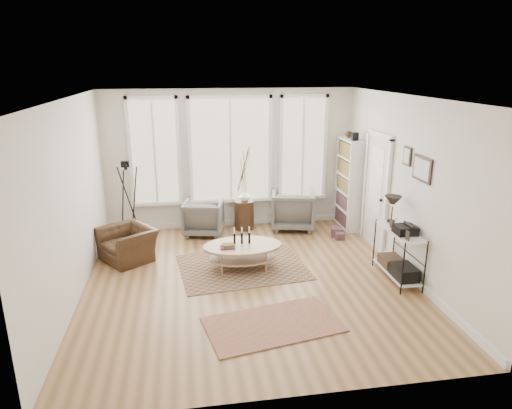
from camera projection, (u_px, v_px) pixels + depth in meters
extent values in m
plane|color=#A4794C|center=(250.00, 280.00, 7.40)|extent=(5.50, 5.50, 0.00)
plane|color=white|center=(249.00, 98.00, 6.54)|extent=(5.50, 5.50, 0.00)
cube|color=silver|center=(230.00, 159.00, 9.56)|extent=(5.20, 0.04, 2.90)
cube|color=silver|center=(290.00, 272.00, 4.37)|extent=(5.20, 0.04, 2.90)
cube|color=silver|center=(71.00, 202.00, 6.58)|extent=(0.04, 5.50, 2.90)
cube|color=silver|center=(408.00, 188.00, 7.36)|extent=(0.04, 5.50, 2.90)
cube|color=white|center=(232.00, 222.00, 9.96)|extent=(5.10, 0.04, 0.12)
cube|color=white|center=(400.00, 266.00, 7.77)|extent=(0.03, 5.40, 0.12)
cube|color=#D1B784|center=(230.00, 150.00, 9.49)|extent=(1.60, 0.03, 2.10)
cube|color=#D1B784|center=(155.00, 152.00, 9.25)|extent=(0.90, 0.03, 2.10)
cube|color=#D1B784|center=(303.00, 148.00, 9.72)|extent=(0.90, 0.03, 2.10)
cube|color=white|center=(231.00, 150.00, 9.47)|extent=(1.74, 0.06, 2.24)
cube|color=white|center=(154.00, 152.00, 9.24)|extent=(1.04, 0.06, 2.24)
cube|color=white|center=(303.00, 148.00, 9.70)|extent=(1.04, 0.06, 2.24)
cube|color=white|center=(231.00, 200.00, 9.77)|extent=(4.10, 0.12, 0.06)
cube|color=silver|center=(376.00, 193.00, 8.56)|extent=(0.04, 0.88, 2.10)
cube|color=white|center=(376.00, 180.00, 8.48)|extent=(0.01, 0.55, 1.20)
cube|color=white|center=(386.00, 200.00, 8.10)|extent=(0.06, 0.08, 2.18)
cube|color=white|center=(365.00, 186.00, 9.02)|extent=(0.06, 0.08, 2.18)
cube|color=white|center=(380.00, 135.00, 8.24)|extent=(0.06, 1.06, 0.08)
sphere|color=black|center=(381.00, 200.00, 8.26)|extent=(0.06, 0.06, 0.06)
cube|color=white|center=(356.00, 189.00, 9.20)|extent=(0.30, 0.03, 1.90)
cube|color=white|center=(342.00, 179.00, 9.97)|extent=(0.30, 0.03, 1.90)
cube|color=white|center=(355.00, 184.00, 9.60)|extent=(0.02, 0.85, 1.90)
cube|color=white|center=(348.00, 184.00, 9.58)|extent=(0.30, 0.81, 1.90)
cube|color=maroon|center=(348.00, 184.00, 9.58)|extent=(0.24, 0.75, 1.76)
cube|color=black|center=(355.00, 136.00, 9.09)|extent=(0.12, 0.10, 0.16)
sphere|color=#3C2717|center=(349.00, 134.00, 9.42)|extent=(0.14, 0.14, 0.14)
cube|color=white|center=(396.00, 272.00, 7.44)|extent=(0.37, 1.07, 0.03)
cube|color=white|center=(400.00, 231.00, 7.23)|extent=(0.37, 1.07, 0.02)
cylinder|color=black|center=(403.00, 269.00, 6.82)|extent=(0.02, 0.02, 0.85)
cylinder|color=black|center=(425.00, 267.00, 6.87)|extent=(0.02, 0.02, 0.85)
cylinder|color=black|center=(374.00, 243.00, 7.82)|extent=(0.02, 0.02, 0.85)
cylinder|color=black|center=(394.00, 242.00, 7.87)|extent=(0.02, 0.02, 0.85)
cylinder|color=black|center=(391.00, 221.00, 7.54)|extent=(0.14, 0.14, 0.02)
cylinder|color=black|center=(392.00, 213.00, 7.50)|extent=(0.02, 0.02, 0.30)
cone|color=black|center=(393.00, 201.00, 7.44)|extent=(0.28, 0.28, 0.18)
cube|color=black|center=(405.00, 230.00, 7.06)|extent=(0.32, 0.30, 0.13)
cube|color=black|center=(404.00, 272.00, 7.17)|extent=(0.32, 0.45, 0.20)
cube|color=#3C2717|center=(391.00, 261.00, 7.62)|extent=(0.32, 0.40, 0.16)
cube|color=black|center=(408.00, 236.00, 6.79)|extent=(0.02, 0.10, 0.14)
cube|color=black|center=(392.00, 224.00, 7.30)|extent=(0.02, 0.10, 0.12)
cube|color=black|center=(422.00, 169.00, 6.86)|extent=(0.03, 0.52, 0.38)
cube|color=white|center=(421.00, 169.00, 6.86)|extent=(0.01, 0.44, 0.30)
cube|color=black|center=(407.00, 156.00, 7.30)|extent=(0.03, 0.24, 0.30)
cube|color=white|center=(406.00, 156.00, 7.30)|extent=(0.01, 0.18, 0.24)
cube|color=brown|center=(242.00, 267.00, 7.87)|extent=(2.29, 1.82, 0.01)
cube|color=brown|center=(273.00, 324.00, 6.13)|extent=(1.94, 1.32, 0.01)
ellipsoid|color=tan|center=(242.00, 257.00, 7.81)|extent=(1.15, 0.73, 0.03)
ellipsoid|color=tan|center=(242.00, 246.00, 7.75)|extent=(1.34, 0.86, 0.04)
cylinder|color=tan|center=(222.00, 264.00, 7.55)|extent=(0.04, 0.04, 0.38)
cylinder|color=tan|center=(266.00, 261.00, 7.67)|extent=(0.04, 0.04, 0.38)
cylinder|color=tan|center=(220.00, 254.00, 7.95)|extent=(0.04, 0.04, 0.38)
cylinder|color=tan|center=(262.00, 251.00, 8.07)|extent=(0.04, 0.04, 0.38)
cylinder|color=black|center=(234.00, 239.00, 7.74)|extent=(0.04, 0.04, 0.19)
cylinder|color=black|center=(242.00, 238.00, 7.76)|extent=(0.04, 0.04, 0.19)
cylinder|color=black|center=(249.00, 238.00, 7.78)|extent=(0.04, 0.04, 0.19)
cube|color=#3A512D|center=(228.00, 246.00, 7.60)|extent=(0.23, 0.17, 0.06)
imported|color=slate|center=(204.00, 217.00, 9.34)|extent=(0.92, 0.93, 0.72)
imported|color=slate|center=(293.00, 209.00, 9.67)|extent=(1.06, 1.08, 0.82)
cylinder|color=#3C2717|center=(244.00, 215.00, 9.65)|extent=(0.41, 0.41, 0.62)
imported|color=silver|center=(245.00, 196.00, 9.50)|extent=(0.27, 0.27, 0.22)
imported|color=#3C2717|center=(128.00, 244.00, 8.12)|extent=(1.20, 1.17, 0.59)
cylinder|color=black|center=(126.00, 168.00, 8.76)|extent=(0.07, 0.07, 0.07)
cube|color=black|center=(125.00, 164.00, 8.74)|extent=(0.16, 0.12, 0.11)
cylinder|color=black|center=(125.00, 165.00, 8.66)|extent=(0.07, 0.09, 0.07)
cube|color=maroon|center=(336.00, 231.00, 9.32)|extent=(0.28, 0.32, 0.17)
cube|color=maroon|center=(339.00, 236.00, 9.15)|extent=(0.19, 0.23, 0.14)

